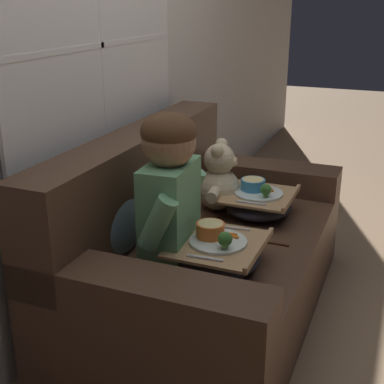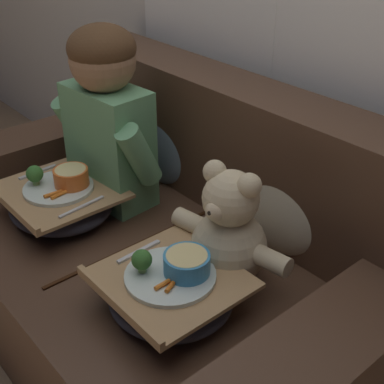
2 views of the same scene
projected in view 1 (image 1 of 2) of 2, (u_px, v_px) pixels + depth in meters
name	position (u px, v px, depth m)	size (l,w,h in m)	color
ground_plane	(209.00, 310.00, 2.64)	(14.00, 14.00, 0.00)	#8E7051
wall_back_with_window	(92.00, 35.00, 2.39)	(8.00, 0.08, 2.60)	beige
couch	(196.00, 252.00, 2.56)	(1.64, 0.97, 0.87)	#4C3323
throw_pillow_behind_child	(120.00, 213.00, 2.28)	(0.36, 0.17, 0.37)	slate
throw_pillow_behind_teddy	(176.00, 172.00, 2.80)	(0.34, 0.16, 0.35)	#C1B293
child_figure	(170.00, 182.00, 2.14)	(0.45, 0.23, 0.62)	#66A370
teddy_bear	(220.00, 181.00, 2.72)	(0.39, 0.28, 0.36)	beige
lap_tray_child	(218.00, 253.00, 2.16)	(0.39, 0.36, 0.19)	#2D2D38
lap_tray_teddy	(258.00, 202.00, 2.68)	(0.36, 0.34, 0.19)	#2D2D38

